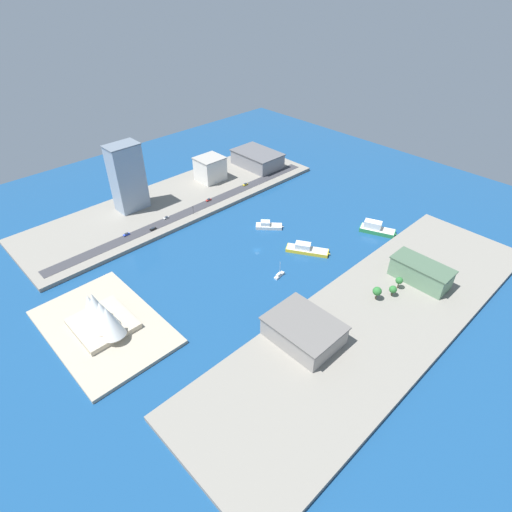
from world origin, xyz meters
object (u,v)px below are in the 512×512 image
Objects in this scene: ferry_green_doubledeck at (376,229)px; hatchback_blue at (126,234)px; ferry_white_commuter at (268,226)px; opera_landmark at (102,316)px; warehouse_low_gray at (257,159)px; taxi_yellow_cab at (245,184)px; van_white at (166,218)px; terminal_long_green at (421,272)px; tower_tall_glass at (127,177)px; suv_black at (153,229)px; ferry_yellow_fast at (306,249)px; traffic_light_waterfront at (193,209)px; carpark_squat_concrete at (304,330)px; sailboat_small_white at (279,275)px; pickup_red at (209,200)px; hotel_broad_white at (210,169)px.

hatchback_blue is (113.48, 130.27, 0.70)m from ferry_green_doubledeck.
opera_landmark reaches higher than ferry_white_commuter.
warehouse_low_gray reaches higher than taxi_yellow_cab.
hatchback_blue reaches higher than van_white.
taxi_yellow_cab is at bearing -3.64° from terminal_long_green.
tower_tall_glass is 10.68× the size of suv_black.
ferry_yellow_fast is 105.08m from van_white.
ferry_green_doubledeck is 187.69m from opera_landmark.
ferry_green_doubledeck reaches higher than ferry_white_commuter.
van_white is at bearing 65.06° from traffic_light_waterfront.
taxi_yellow_cab reaches higher than van_white.
carpark_squat_concrete is 85.27m from terminal_long_green.
traffic_light_waterfront reaches higher than suv_black.
traffic_light_waterfront is at bearing -59.29° from opera_landmark.
traffic_light_waterfront is (-29.46, 94.04, -2.18)m from warehouse_low_gray.
sailboat_small_white is 2.30× the size of pickup_red.
hatchback_blue is at bearing 38.88° from ferry_yellow_fast.
hotel_broad_white is at bearing 0.99° from terminal_long_green.
ferry_white_commuter is 74.41m from van_white.
hatchback_blue reaches higher than taxi_yellow_cab.
carpark_squat_concrete is 210.00m from warehouse_low_gray.
carpark_squat_concrete is 1.02× the size of opera_landmark.
sailboat_small_white is 0.30× the size of opera_landmark.
ferry_yellow_fast is 79.06m from carpark_squat_concrete.
tower_tall_glass is (193.61, 75.95, 18.56)m from terminal_long_green.
suv_black is (-37.43, 6.43, -23.90)m from tower_tall_glass.
tower_tall_glass is at bearing 69.78° from taxi_yellow_cab.
ferry_green_doubledeck is 58.42m from terminal_long_green.
carpark_squat_concrete is 172.27m from taxi_yellow_cab.
warehouse_low_gray is at bearing -72.60° from traffic_light_waterfront.
ferry_green_doubledeck is at bearing -152.37° from pickup_red.
hatchback_blue is at bearing 106.06° from hotel_broad_white.
hotel_broad_white is at bearing 81.95° from warehouse_low_gray.
van_white is 0.91× the size of taxi_yellow_cab.
terminal_long_green reaches higher than carpark_squat_concrete.
carpark_squat_concrete is 146.21m from hatchback_blue.
sailboat_small_white is at bearing -172.34° from van_white.
terminal_long_green is at bearing -169.56° from ferry_white_commuter.
carpark_squat_concrete is at bearing 129.37° from ferry_yellow_fast.
ferry_white_commuter is (38.07, -3.09, -0.29)m from ferry_yellow_fast.
traffic_light_waterfront reaches higher than ferry_green_doubledeck.
ferry_white_commuter is 0.51× the size of opera_landmark.
carpark_squat_concrete is 1.04× the size of terminal_long_green.
taxi_yellow_cab is 109.67m from hatchback_blue.
tower_tall_glass is at bearing 32.67° from ferry_white_commuter.
ferry_green_doubledeck reaches higher than suv_black.
ferry_green_doubledeck is 0.73× the size of carpark_squat_concrete.
ferry_green_doubledeck is at bearing -108.81° from ferry_yellow_fast.
hatchback_blue is (95.27, 76.82, 1.52)m from ferry_yellow_fast.
ferry_white_commuter is at bearing -140.04° from van_white.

